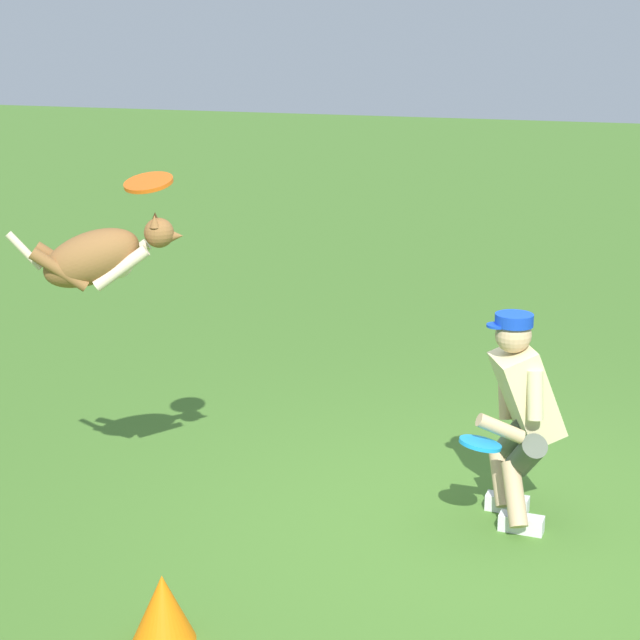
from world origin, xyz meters
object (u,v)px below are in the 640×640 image
object	(u,v)px
dog	(99,257)
frisbee_flying	(148,183)
person	(520,412)
frisbee_held	(480,444)
training_cone	(163,608)

from	to	relation	value
dog	frisbee_flying	distance (m)	0.51
dog	frisbee_flying	bearing A→B (deg)	-5.46
person	frisbee_held	xyz separation A→B (m)	(0.15, 0.35, -0.09)
person	frisbee_flying	bearing A→B (deg)	-7.67
dog	training_cone	size ratio (longest dim) A/B	2.60
person	training_cone	bearing A→B (deg)	26.46
person	frisbee_flying	distance (m)	2.52
frisbee_held	training_cone	distance (m)	1.99
frisbee_flying	person	bearing A→B (deg)	-159.31
person	training_cone	distance (m)	2.38
frisbee_flying	training_cone	world-z (taller)	frisbee_flying
dog	frisbee_held	distance (m)	2.39
dog	frisbee_flying	size ratio (longest dim) A/B	3.24
person	frisbee_flying	xyz separation A→B (m)	(1.99, 0.75, 1.35)
person	dog	size ratio (longest dim) A/B	1.44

